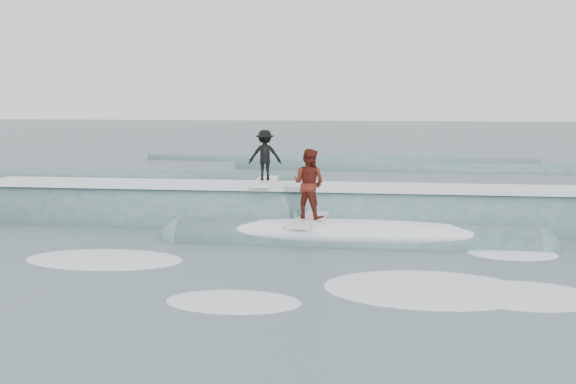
# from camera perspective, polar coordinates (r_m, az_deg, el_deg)

# --- Properties ---
(ground) EXTENTS (160.00, 160.00, 0.00)m
(ground) POSITION_cam_1_polar(r_m,az_deg,el_deg) (14.73, -1.42, -5.99)
(ground) COLOR #415A5F
(ground) RESTS_ON ground
(breaking_wave) EXTENTS (23.01, 3.90, 2.24)m
(breaking_wave) POSITION_cam_1_polar(r_m,az_deg,el_deg) (18.27, 1.04, -2.97)
(breaking_wave) COLOR #395D61
(breaking_wave) RESTS_ON ground
(surfer_black) EXTENTS (1.02, 2.01, 1.54)m
(surfer_black) POSITION_cam_1_polar(r_m,az_deg,el_deg) (18.43, -2.07, 2.99)
(surfer_black) COLOR silver
(surfer_black) RESTS_ON ground
(surfer_red) EXTENTS (1.05, 2.07, 1.86)m
(surfer_red) POSITION_cam_1_polar(r_m,az_deg,el_deg) (16.14, 1.87, 0.43)
(surfer_red) COLOR silver
(surfer_red) RESTS_ON ground
(whitewater) EXTENTS (15.43, 5.73, 0.10)m
(whitewater) POSITION_cam_1_polar(r_m,az_deg,el_deg) (13.27, 2.63, -7.64)
(whitewater) COLOR white
(whitewater) RESTS_ON ground
(far_swells) EXTENTS (40.07, 8.65, 0.80)m
(far_swells) POSITION_cam_1_polar(r_m,az_deg,el_deg) (32.11, 1.58, 1.97)
(far_swells) COLOR #395D61
(far_swells) RESTS_ON ground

